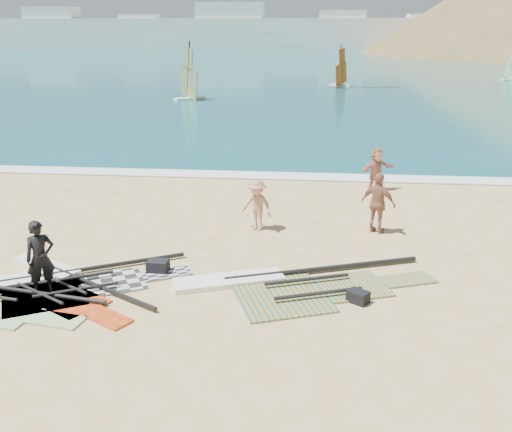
# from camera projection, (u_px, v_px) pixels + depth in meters

# --- Properties ---
(ground) EXTENTS (300.00, 300.00, 0.00)m
(ground) POSITION_uv_depth(u_px,v_px,m) (174.00, 314.00, 12.63)
(ground) COLOR #E1C083
(ground) RESTS_ON ground
(sea) EXTENTS (300.00, 240.00, 0.06)m
(sea) POSITION_uv_depth(u_px,v_px,m) (302.00, 52.00, 137.22)
(sea) COLOR #0E5262
(sea) RESTS_ON ground
(surf_line) EXTENTS (300.00, 1.20, 0.04)m
(surf_line) POSITION_uv_depth(u_px,v_px,m) (242.00, 176.00, 24.24)
(surf_line) COLOR white
(surf_line) RESTS_ON ground
(far_town) EXTENTS (160.00, 8.00, 12.00)m
(far_town) POSITION_uv_depth(u_px,v_px,m) (246.00, 32.00, 154.26)
(far_town) COLOR white
(far_town) RESTS_ON ground
(rig_grey) EXTENTS (5.79, 3.97, 0.20)m
(rig_grey) POSITION_uv_depth(u_px,v_px,m) (53.00, 284.00, 13.97)
(rig_grey) COLOR #29292B
(rig_grey) RESTS_ON ground
(rig_orange) EXTENTS (6.60, 3.89, 0.21)m
(rig_orange) POSITION_uv_depth(u_px,v_px,m) (286.00, 284.00, 13.96)
(rig_orange) COLOR orange
(rig_orange) RESTS_ON ground
(rig_red) EXTENTS (4.65, 3.82, 0.20)m
(rig_red) POSITION_uv_depth(u_px,v_px,m) (55.00, 282.00, 14.05)
(rig_red) COLOR #B3110D
(rig_red) RESTS_ON ground
(gear_bag_near) EXTENTS (0.56, 0.42, 0.34)m
(gear_bag_near) POSITION_uv_depth(u_px,v_px,m) (158.00, 267.00, 14.67)
(gear_bag_near) COLOR black
(gear_bag_near) RESTS_ON ground
(gear_bag_far) EXTENTS (0.57, 0.54, 0.28)m
(gear_bag_far) POSITION_uv_depth(u_px,v_px,m) (358.00, 297.00, 13.10)
(gear_bag_far) COLOR black
(gear_bag_far) RESTS_ON ground
(person_wetsuit) EXTENTS (0.79, 0.74, 1.81)m
(person_wetsuit) POSITION_uv_depth(u_px,v_px,m) (40.00, 258.00, 13.31)
(person_wetsuit) COLOR black
(person_wetsuit) RESTS_ON ground
(beachgoer_mid) EXTENTS (1.20, 1.02, 1.61)m
(beachgoer_mid) POSITION_uv_depth(u_px,v_px,m) (257.00, 205.00, 17.57)
(beachgoer_mid) COLOR tan
(beachgoer_mid) RESTS_ON ground
(beachgoer_back) EXTENTS (1.18, 0.95, 1.87)m
(beachgoer_back) POSITION_uv_depth(u_px,v_px,m) (378.00, 204.00, 17.30)
(beachgoer_back) COLOR #98604A
(beachgoer_back) RESTS_ON ground
(beachgoer_right) EXTENTS (1.57, 1.31, 1.69)m
(beachgoer_right) POSITION_uv_depth(u_px,v_px,m) (376.00, 169.00, 21.83)
(beachgoer_right) COLOR tan
(beachgoer_right) RESTS_ON ground
(windsurfer_left) EXTENTS (2.58, 2.59, 4.94)m
(windsurfer_left) POSITION_uv_depth(u_px,v_px,m) (189.00, 83.00, 48.79)
(windsurfer_left) COLOR white
(windsurfer_left) RESTS_ON ground
(windsurfer_centre) EXTENTS (2.44, 2.63, 4.36)m
(windsurfer_centre) POSITION_uv_depth(u_px,v_px,m) (341.00, 74.00, 60.21)
(windsurfer_centre) COLOR white
(windsurfer_centre) RESTS_ON ground
(windsurfer_right) EXTENTS (2.22, 2.49, 3.90)m
(windsurfer_right) POSITION_uv_depth(u_px,v_px,m) (512.00, 70.00, 66.46)
(windsurfer_right) COLOR white
(windsurfer_right) RESTS_ON ground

